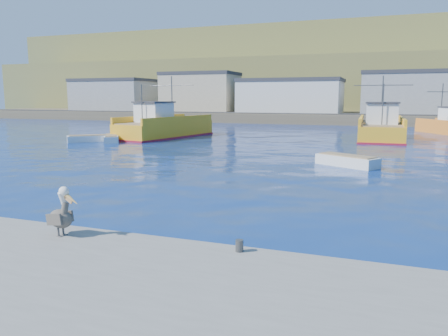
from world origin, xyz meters
name	(u,v)px	position (x,y,z in m)	size (l,w,h in m)	color
ground	(187,223)	(0.00, 0.00, 0.00)	(260.00, 260.00, 0.00)	#08115D
dock_bollards	(154,235)	(0.60, -3.40, 0.65)	(36.20, 0.20, 0.30)	#4C4C4C
far_shore	(361,80)	(0.00, 109.20, 8.98)	(200.00, 81.00, 24.00)	brown
trawler_yellow_a	(164,127)	(-16.35, 29.33, 1.12)	(6.56, 13.35, 6.70)	#F1A91E
trawler_yellow_b	(381,129)	(5.98, 35.07, 1.11)	(5.94, 12.63, 6.67)	#F1A91E
boat_orange	(445,125)	(13.26, 45.47, 1.00)	(6.10, 8.13, 6.00)	orange
skiff_left	(88,139)	(-20.99, 22.24, 0.27)	(3.77, 3.55, 0.84)	silver
skiff_mid	(347,162)	(4.17, 15.09, 0.28)	(4.14, 3.25, 0.87)	silver
skiff_extra	(111,139)	(-18.89, 23.11, 0.27)	(3.26, 3.94, 0.84)	silver
pelican	(61,215)	(-2.01, -3.89, 1.10)	(1.15, 0.56, 1.41)	#595451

